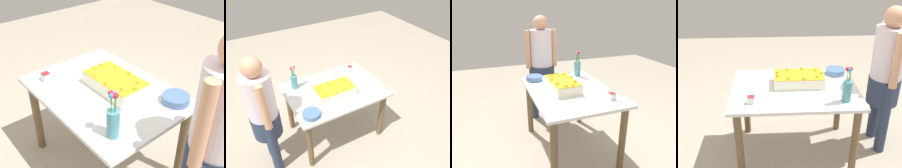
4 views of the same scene
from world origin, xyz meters
TOP-DOWN VIEW (x-y plane):
  - ground_plane at (0.00, 0.00)m, footprint 8.00×8.00m
  - dining_table at (0.00, 0.00)m, footprint 1.19×0.86m
  - sheet_cake at (0.04, 0.07)m, footprint 0.48×0.27m
  - serving_plate_with_slice at (-0.40, -0.28)m, footprint 0.19×0.19m
  - cake_knife at (-0.42, 0.07)m, footprint 0.14×0.21m
  - flower_vase at (0.43, -0.27)m, footprint 0.08×0.08m
  - fruit_bowl at (0.44, 0.29)m, footprint 0.20×0.20m
  - person_standing at (0.89, 0.08)m, footprint 0.31×0.45m

SIDE VIEW (x-z plane):
  - ground_plane at x=0.00m, z-range 0.00..0.00m
  - dining_table at x=0.00m, z-range 0.24..0.99m
  - cake_knife at x=-0.42m, z-range 0.75..0.75m
  - serving_plate_with_slice at x=-0.40m, z-range 0.73..0.81m
  - fruit_bowl at x=0.44m, z-range 0.75..0.80m
  - sheet_cake at x=0.04m, z-range 0.74..0.87m
  - person_standing at x=0.89m, z-range 0.11..1.60m
  - flower_vase at x=0.43m, z-range 0.71..1.03m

